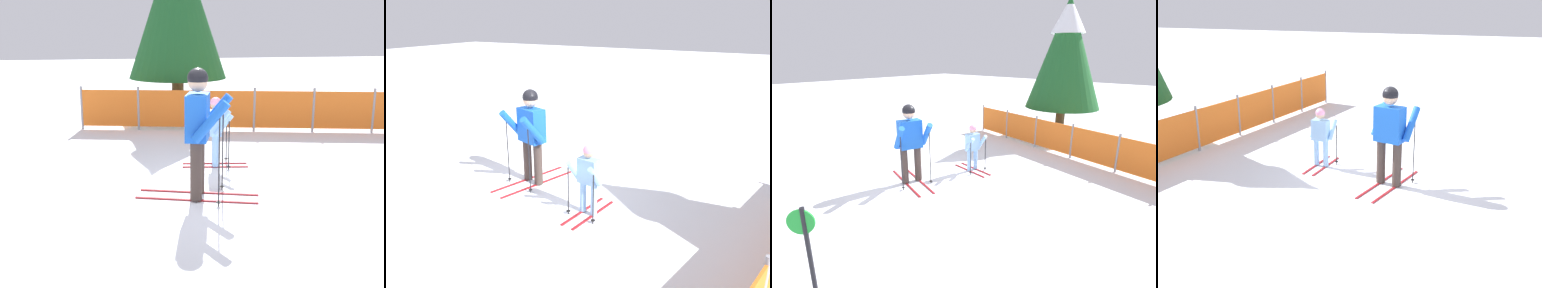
# 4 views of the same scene
# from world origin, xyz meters

# --- Properties ---
(ground_plane) EXTENTS (60.00, 60.00, 0.00)m
(ground_plane) POSITION_xyz_m (0.00, 0.00, 0.00)
(ground_plane) COLOR white
(skier_adult) EXTENTS (1.79, 0.94, 1.86)m
(skier_adult) POSITION_xyz_m (-0.21, -0.01, 1.11)
(skier_adult) COLOR maroon
(skier_adult) RESTS_ON ground_plane
(skier_child) EXTENTS (1.17, 0.57, 1.22)m
(skier_child) POSITION_xyz_m (0.36, 1.52, 0.71)
(skier_child) COLOR maroon
(skier_child) RESTS_ON ground_plane
(safety_fence) EXTENTS (8.01, 1.86, 1.03)m
(safety_fence) POSITION_xyz_m (1.84, 4.19, 0.52)
(safety_fence) COLOR gray
(safety_fence) RESTS_ON ground_plane
(conifer_far) EXTENTS (2.63, 2.63, 4.89)m
(conifer_far) POSITION_xyz_m (0.37, 6.56, 3.02)
(conifer_far) COLOR #4C3823
(conifer_far) RESTS_ON ground_plane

